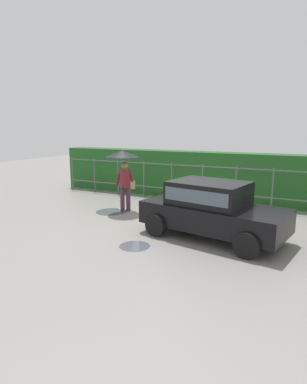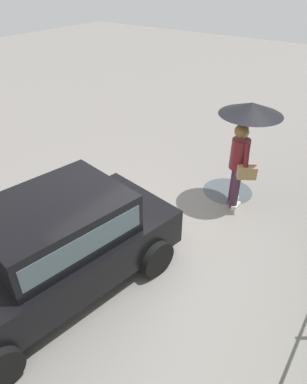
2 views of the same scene
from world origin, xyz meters
The scene contains 7 objects.
ground_plane centered at (0.00, 0.00, 0.00)m, with size 40.00×40.00×0.00m, color gray.
car centered at (1.46, -0.66, 0.80)m, with size 3.94×2.38×1.48m.
pedestrian centered at (-2.03, 0.60, 1.63)m, with size 1.12×1.12×2.10m.
fence_section centered at (-0.64, 2.97, 0.83)m, with size 11.45×0.05×1.50m.
hedge_row centered at (-0.64, 3.83, 0.95)m, with size 12.40×0.90×1.90m, color #235B23.
puddle_near centered at (0.02, -2.19, 0.00)m, with size 0.76×0.76×0.00m, color #4C545B.
puddle_far centered at (-2.36, 0.28, 0.00)m, with size 1.04×1.04×0.00m, color #4C545B.
Camera 1 is at (3.82, -8.64, 2.85)m, focal length 30.15 mm.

